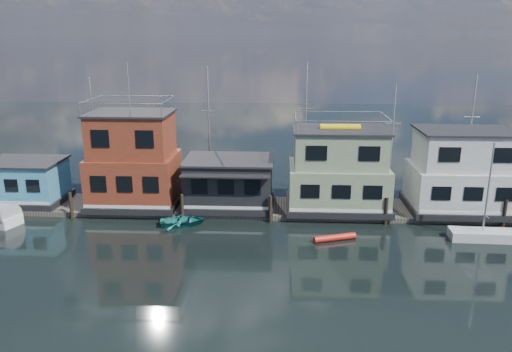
# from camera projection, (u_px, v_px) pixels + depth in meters

# --- Properties ---
(ground) EXTENTS (160.00, 160.00, 0.00)m
(ground) POSITION_uv_depth(u_px,v_px,m) (218.00, 275.00, 30.78)
(ground) COLOR black
(ground) RESTS_ON ground
(dock) EXTENTS (48.00, 5.00, 0.40)m
(dock) POSITION_uv_depth(u_px,v_px,m) (236.00, 207.00, 42.25)
(dock) COLOR #595147
(dock) RESTS_ON ground
(houseboat_blue) EXTENTS (6.40, 4.90, 3.66)m
(houseboat_blue) POSITION_uv_depth(u_px,v_px,m) (26.00, 182.00, 42.60)
(houseboat_blue) COLOR black
(houseboat_blue) RESTS_ON dock
(houseboat_red) EXTENTS (7.40, 5.90, 11.86)m
(houseboat_red) POSITION_uv_depth(u_px,v_px,m) (134.00, 162.00, 41.61)
(houseboat_red) COLOR black
(houseboat_red) RESTS_ON dock
(houseboat_dark) EXTENTS (7.40, 6.10, 4.06)m
(houseboat_dark) POSITION_uv_depth(u_px,v_px,m) (229.00, 182.00, 41.65)
(houseboat_dark) COLOR black
(houseboat_dark) RESTS_ON dock
(houseboat_green) EXTENTS (8.40, 5.90, 7.03)m
(houseboat_green) POSITION_uv_depth(u_px,v_px,m) (338.00, 171.00, 40.90)
(houseboat_green) COLOR black
(houseboat_green) RESTS_ON dock
(houseboat_white) EXTENTS (8.40, 5.90, 6.66)m
(houseboat_white) POSITION_uv_depth(u_px,v_px,m) (462.00, 173.00, 40.40)
(houseboat_white) COLOR black
(houseboat_white) RESTS_ON dock
(pilings) EXTENTS (42.28, 0.28, 2.20)m
(pilings) POSITION_uv_depth(u_px,v_px,m) (228.00, 208.00, 39.33)
(pilings) COLOR #2D2116
(pilings) RESTS_ON ground
(background_masts) EXTENTS (36.40, 0.16, 12.00)m
(background_masts) POSITION_uv_depth(u_px,v_px,m) (292.00, 132.00, 46.31)
(background_masts) COLOR silver
(background_masts) RESTS_ON ground
(dinghy_teal) EXTENTS (4.02, 3.24, 0.74)m
(dinghy_teal) POSITION_uv_depth(u_px,v_px,m) (183.00, 221.00, 38.75)
(dinghy_teal) COLOR #227D79
(dinghy_teal) RESTS_ON ground
(red_kayak) EXTENTS (3.16, 1.45, 0.47)m
(red_kayak) POSITION_uv_depth(u_px,v_px,m) (335.00, 238.00, 35.90)
(red_kayak) COLOR red
(red_kayak) RESTS_ON ground
(day_sailer) EXTENTS (4.61, 1.69, 7.19)m
(day_sailer) POSITION_uv_depth(u_px,v_px,m) (482.00, 234.00, 36.00)
(day_sailer) COLOR silver
(day_sailer) RESTS_ON ground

